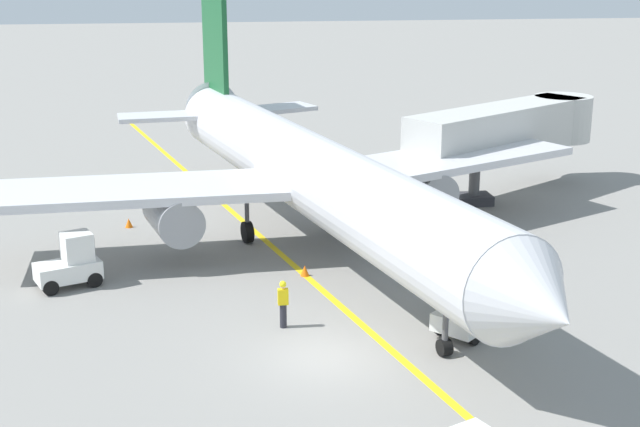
{
  "coord_description": "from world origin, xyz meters",
  "views": [
    {
      "loc": [
        -3.9,
        -25.3,
        12.28
      ],
      "look_at": [
        1.01,
        7.7,
        2.5
      ],
      "focal_mm": 49.32,
      "sensor_mm": 36.0,
      "label": 1
    }
  ],
  "objects_px": {
    "belt_loader_forward_hold": "(476,307)",
    "safety_cone_wingtip_left": "(129,223)",
    "baggage_tug_near_wing": "(71,263)",
    "ground_crew_marshaller": "(283,303)",
    "airliner": "(305,170)",
    "safety_cone_nose_left": "(305,271)",
    "jet_bridge": "(515,129)"
  },
  "relations": [
    {
      "from": "ground_crew_marshaller",
      "to": "safety_cone_nose_left",
      "type": "xyz_separation_m",
      "value": [
        1.4,
        4.93,
        -0.69
      ]
    },
    {
      "from": "baggage_tug_near_wing",
      "to": "belt_loader_forward_hold",
      "type": "xyz_separation_m",
      "value": [
        14.19,
        -6.18,
        -0.15
      ]
    },
    {
      "from": "baggage_tug_near_wing",
      "to": "ground_crew_marshaller",
      "type": "height_order",
      "value": "baggage_tug_near_wing"
    },
    {
      "from": "jet_bridge",
      "to": "safety_cone_wingtip_left",
      "type": "xyz_separation_m",
      "value": [
        -20.01,
        -3.27,
        -3.32
      ]
    },
    {
      "from": "belt_loader_forward_hold",
      "to": "safety_cone_wingtip_left",
      "type": "xyz_separation_m",
      "value": [
        -12.5,
        13.68,
        -0.56
      ]
    },
    {
      "from": "baggage_tug_near_wing",
      "to": "belt_loader_forward_hold",
      "type": "bearing_deg",
      "value": -23.52
    },
    {
      "from": "airliner",
      "to": "jet_bridge",
      "type": "distance_m",
      "value": 14.12
    },
    {
      "from": "safety_cone_wingtip_left",
      "to": "baggage_tug_near_wing",
      "type": "bearing_deg",
      "value": -102.68
    },
    {
      "from": "airliner",
      "to": "safety_cone_nose_left",
      "type": "relative_size",
      "value": 79.34
    },
    {
      "from": "belt_loader_forward_hold",
      "to": "safety_cone_nose_left",
      "type": "relative_size",
      "value": 10.35
    },
    {
      "from": "safety_cone_wingtip_left",
      "to": "airliner",
      "type": "bearing_deg",
      "value": -26.62
    },
    {
      "from": "ground_crew_marshaller",
      "to": "safety_cone_nose_left",
      "type": "relative_size",
      "value": 3.86
    },
    {
      "from": "belt_loader_forward_hold",
      "to": "safety_cone_nose_left",
      "type": "xyz_separation_m",
      "value": [
        -5.14,
        5.96,
        -0.56
      ]
    },
    {
      "from": "safety_cone_nose_left",
      "to": "jet_bridge",
      "type": "bearing_deg",
      "value": 40.98
    },
    {
      "from": "safety_cone_nose_left",
      "to": "safety_cone_wingtip_left",
      "type": "height_order",
      "value": "same"
    },
    {
      "from": "airliner",
      "to": "safety_cone_wingtip_left",
      "type": "relative_size",
      "value": 79.34
    },
    {
      "from": "baggage_tug_near_wing",
      "to": "safety_cone_nose_left",
      "type": "height_order",
      "value": "baggage_tug_near_wing"
    },
    {
      "from": "safety_cone_wingtip_left",
      "to": "jet_bridge",
      "type": "bearing_deg",
      "value": 9.29
    },
    {
      "from": "ground_crew_marshaller",
      "to": "airliner",
      "type": "bearing_deg",
      "value": 77.61
    },
    {
      "from": "jet_bridge",
      "to": "baggage_tug_near_wing",
      "type": "distance_m",
      "value": 24.37
    },
    {
      "from": "baggage_tug_near_wing",
      "to": "safety_cone_wingtip_left",
      "type": "relative_size",
      "value": 6.17
    },
    {
      "from": "jet_bridge",
      "to": "belt_loader_forward_hold",
      "type": "relative_size",
      "value": 2.67
    },
    {
      "from": "jet_bridge",
      "to": "ground_crew_marshaller",
      "type": "distance_m",
      "value": 21.4
    },
    {
      "from": "airliner",
      "to": "belt_loader_forward_hold",
      "type": "height_order",
      "value": "airliner"
    },
    {
      "from": "baggage_tug_near_wing",
      "to": "jet_bridge",
      "type": "bearing_deg",
      "value": 26.41
    },
    {
      "from": "ground_crew_marshaller",
      "to": "safety_cone_nose_left",
      "type": "height_order",
      "value": "ground_crew_marshaller"
    },
    {
      "from": "jet_bridge",
      "to": "safety_cone_nose_left",
      "type": "distance_m",
      "value": 17.08
    },
    {
      "from": "airliner",
      "to": "baggage_tug_near_wing",
      "type": "height_order",
      "value": "airliner"
    },
    {
      "from": "airliner",
      "to": "jet_bridge",
      "type": "relative_size",
      "value": 2.88
    },
    {
      "from": "airliner",
      "to": "ground_crew_marshaller",
      "type": "distance_m",
      "value": 9.26
    },
    {
      "from": "safety_cone_nose_left",
      "to": "safety_cone_wingtip_left",
      "type": "relative_size",
      "value": 1.0
    },
    {
      "from": "safety_cone_wingtip_left",
      "to": "belt_loader_forward_hold",
      "type": "bearing_deg",
      "value": -47.59
    }
  ]
}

